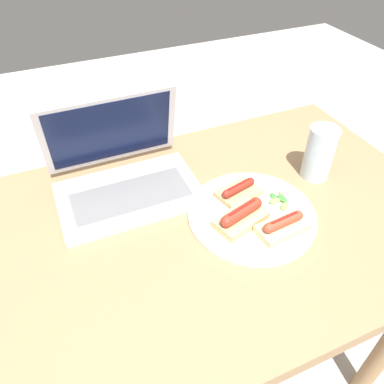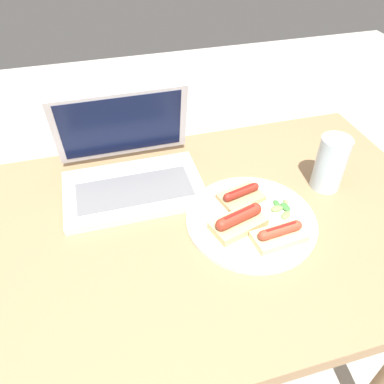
# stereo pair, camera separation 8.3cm
# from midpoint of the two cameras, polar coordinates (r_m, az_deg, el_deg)

# --- Properties ---
(ground_plane) EXTENTS (6.00, 6.00, 0.00)m
(ground_plane) POSITION_cam_midpoint_polar(r_m,az_deg,el_deg) (1.49, -0.02, -26.43)
(ground_plane) COLOR #B7B2A8
(desk) EXTENTS (1.27, 0.71, 0.77)m
(desk) POSITION_cam_midpoint_polar(r_m,az_deg,el_deg) (0.91, -0.04, -10.18)
(desk) COLOR #93704C
(desk) RESTS_ON ground_plane
(laptop) EXTENTS (0.33, 0.25, 0.21)m
(laptop) POSITION_cam_midpoint_polar(r_m,az_deg,el_deg) (0.92, -6.87, 3.17)
(laptop) COLOR #B7B7BC
(laptop) RESTS_ON desk
(plate) EXTENTS (0.29, 0.29, 0.02)m
(plate) POSITION_cam_midpoint_polar(r_m,az_deg,el_deg) (0.85, 11.78, -4.27)
(plate) COLOR silver
(plate) RESTS_ON desk
(sausage_toast_left) EXTENTS (0.13, 0.10, 0.05)m
(sausage_toast_left) POSITION_cam_midpoint_polar(r_m,az_deg,el_deg) (0.81, 9.99, -4.51)
(sausage_toast_left) COLOR tan
(sausage_toast_left) RESTS_ON plate
(sausage_toast_middle) EXTENTS (0.11, 0.09, 0.04)m
(sausage_toast_middle) POSITION_cam_midpoint_polar(r_m,az_deg,el_deg) (0.89, 10.13, -0.61)
(sausage_toast_middle) COLOR tan
(sausage_toast_middle) RESTS_ON plate
(sausage_toast_right) EXTENTS (0.12, 0.07, 0.04)m
(sausage_toast_right) POSITION_cam_midpoint_polar(r_m,az_deg,el_deg) (0.81, 16.05, -6.40)
(sausage_toast_right) COLOR #D6B784
(sausage_toast_right) RESTS_ON plate
(salad_pile) EXTENTS (0.05, 0.07, 0.01)m
(salad_pile) POSITION_cam_midpoint_polar(r_m,az_deg,el_deg) (0.89, 16.14, -2.55)
(salad_pile) COLOR #709E4C
(salad_pile) RESTS_ON plate
(drinking_glass) EXTENTS (0.07, 0.07, 0.14)m
(drinking_glass) POSITION_cam_midpoint_polar(r_m,az_deg,el_deg) (0.97, 22.69, 3.93)
(drinking_glass) COLOR silver
(drinking_glass) RESTS_ON desk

